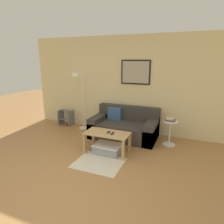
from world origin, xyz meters
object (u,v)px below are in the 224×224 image
object	(u,v)px
coffee_table	(107,137)
book_stack	(170,120)
storage_bin	(108,149)
side_table	(170,131)
floor_lamp	(80,93)
couch	(124,127)
remote_control	(112,133)
cell_phone	(108,132)
step_stool	(66,117)

from	to	relation	value
coffee_table	book_stack	xyz separation A→B (m)	(1.17, 0.92, 0.26)
storage_bin	side_table	bearing A→B (deg)	39.12
floor_lamp	couch	bearing A→B (deg)	0.68
book_stack	remote_control	size ratio (longest dim) A/B	1.66
cell_phone	step_stool	world-z (taller)	step_stool
coffee_table	step_stool	bearing A→B (deg)	147.22
couch	coffee_table	distance (m)	1.00
floor_lamp	remote_control	bearing A→B (deg)	-35.86
coffee_table	book_stack	distance (m)	1.51
side_table	remote_control	world-z (taller)	side_table
floor_lamp	cell_phone	xyz separation A→B (m)	(1.25, -0.94, -0.61)
coffee_table	book_stack	bearing A→B (deg)	38.07
remote_control	step_stool	xyz separation A→B (m)	(-2.04, 1.24, -0.21)
coffee_table	cell_phone	bearing A→B (deg)	63.84
couch	book_stack	xyz separation A→B (m)	(1.12, -0.08, 0.35)
side_table	couch	bearing A→B (deg)	175.85
book_stack	step_stool	xyz separation A→B (m)	(-3.08, 0.31, -0.37)
coffee_table	storage_bin	world-z (taller)	coffee_table
book_stack	cell_phone	size ratio (longest dim) A/B	1.78
floor_lamp	remote_control	distance (m)	1.79
couch	book_stack	distance (m)	1.18
coffee_table	cell_phone	size ratio (longest dim) A/B	6.79
floor_lamp	side_table	xyz separation A→B (m)	(2.43, -0.07, -0.71)
storage_bin	book_stack	world-z (taller)	book_stack
storage_bin	side_table	world-z (taller)	side_table
couch	coffee_table	bearing A→B (deg)	-92.78
step_stool	coffee_table	bearing A→B (deg)	-32.78
couch	remote_control	bearing A→B (deg)	-85.43
coffee_table	side_table	distance (m)	1.50
coffee_table	storage_bin	distance (m)	0.26
remote_control	storage_bin	bearing A→B (deg)	-172.31
side_table	step_stool	xyz separation A→B (m)	(-3.10, 0.32, -0.10)
couch	storage_bin	world-z (taller)	couch
floor_lamp	cell_phone	distance (m)	1.68
step_stool	remote_control	bearing A→B (deg)	-31.29
couch	cell_phone	distance (m)	0.97
floor_lamp	remote_control	xyz separation A→B (m)	(1.36, -0.99, -0.61)
storage_bin	floor_lamp	world-z (taller)	floor_lamp
storage_bin	step_stool	xyz separation A→B (m)	(-1.94, 1.26, 0.14)
storage_bin	remote_control	bearing A→B (deg)	13.92
floor_lamp	side_table	size ratio (longest dim) A/B	2.77
remote_control	side_table	bearing A→B (deg)	34.67
floor_lamp	side_table	world-z (taller)	floor_lamp
couch	coffee_table	world-z (taller)	couch
coffee_table	book_stack	size ratio (longest dim) A/B	3.82
couch	remote_control	xyz separation A→B (m)	(0.08, -1.00, 0.19)
cell_phone	book_stack	bearing A→B (deg)	24.61
remote_control	coffee_table	bearing A→B (deg)	169.72
coffee_table	remote_control	world-z (taller)	remote_control
floor_lamp	book_stack	distance (m)	2.45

